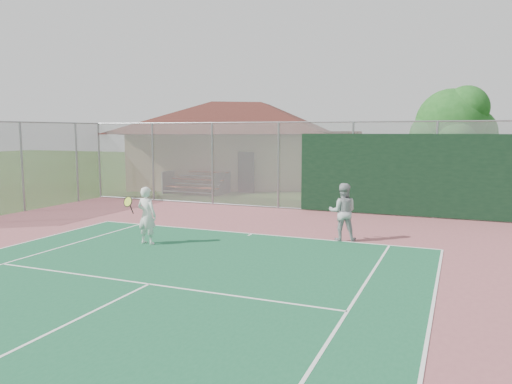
% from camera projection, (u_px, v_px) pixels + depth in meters
% --- Properties ---
extents(back_fence, '(20.08, 0.11, 3.53)m').
position_uv_depth(back_fence, '(355.00, 170.00, 18.98)').
color(back_fence, gray).
rests_on(back_fence, ground).
extents(side_fence_left, '(0.08, 9.00, 3.50)m').
position_uv_depth(side_fence_left, '(22.00, 167.00, 19.44)').
color(side_fence_left, gray).
rests_on(side_fence_left, ground).
extents(clubhouse, '(15.53, 13.16, 5.69)m').
position_uv_depth(clubhouse, '(242.00, 135.00, 29.68)').
color(clubhouse, tan).
rests_on(clubhouse, ground).
extents(bleachers, '(3.05, 1.92, 1.11)m').
position_uv_depth(bleachers, '(196.00, 182.00, 25.28)').
color(bleachers, '#A74526').
rests_on(bleachers, ground).
extents(tree, '(3.65, 3.46, 5.09)m').
position_uv_depth(tree, '(453.00, 126.00, 21.84)').
color(tree, '#352513').
rests_on(tree, ground).
extents(player_white_front, '(0.88, 0.65, 1.61)m').
position_uv_depth(player_white_front, '(146.00, 216.00, 13.83)').
color(player_white_front, white).
rests_on(player_white_front, ground).
extents(player_grey_back, '(0.93, 0.79, 1.65)m').
position_uv_depth(player_grey_back, '(343.00, 213.00, 14.32)').
color(player_grey_back, '#A9ABAE').
rests_on(player_grey_back, ground).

